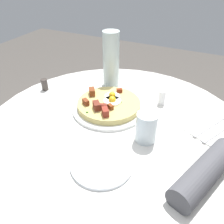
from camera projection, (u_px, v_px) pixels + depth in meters
name	position (u px, v px, depth m)	size (l,w,h in m)	color
dining_table	(115.00, 159.00, 0.93)	(0.95, 0.95, 0.74)	silver
pizza_plate	(109.00, 108.00, 0.90)	(0.28, 0.28, 0.01)	white
breakfast_pizza	(109.00, 104.00, 0.89)	(0.24, 0.24, 0.05)	tan
bread_plate	(102.00, 163.00, 0.67)	(0.18, 0.18, 0.01)	white
napkin	(214.00, 130.00, 0.80)	(0.17, 0.14, 0.00)	white
fork	(210.00, 126.00, 0.81)	(0.18, 0.01, 0.01)	silver
knife	(219.00, 131.00, 0.78)	(0.18, 0.01, 0.01)	silver
water_glass	(146.00, 127.00, 0.73)	(0.07, 0.07, 0.10)	silver
water_bottle	(111.00, 60.00, 1.00)	(0.07, 0.07, 0.24)	silver
salt_shaker	(162.00, 98.00, 0.92)	(0.03, 0.03, 0.06)	white
pepper_shaker	(45.00, 84.00, 1.02)	(0.03, 0.03, 0.05)	#3F3833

